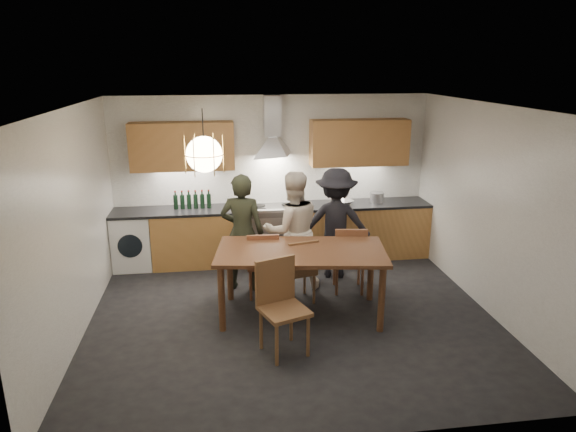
{
  "coord_description": "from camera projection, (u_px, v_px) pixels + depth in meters",
  "views": [
    {
      "loc": [
        -0.86,
        -5.78,
        3.07
      ],
      "look_at": [
        0.0,
        0.4,
        1.2
      ],
      "focal_mm": 32.0,
      "sensor_mm": 36.0,
      "label": 1
    }
  ],
  "objects": [
    {
      "name": "counter_run",
      "position": [
        276.0,
        233.0,
        8.21
      ],
      "size": [
        5.0,
        0.62,
        0.9
      ],
      "color": "tan",
      "rests_on": "ground"
    },
    {
      "name": "chair_back_right",
      "position": [
        350.0,
        256.0,
        6.99
      ],
      "size": [
        0.49,
        0.49,
        0.96
      ],
      "rotation": [
        0.0,
        0.0,
        3.01
      ],
      "color": "brown",
      "rests_on": "ground"
    },
    {
      "name": "chair_back_left",
      "position": [
        263.0,
        261.0,
        6.85
      ],
      "size": [
        0.44,
        0.44,
        0.93
      ],
      "rotation": [
        0.0,
        0.0,
        3.1
      ],
      "color": "brown",
      "rests_on": "ground"
    },
    {
      "name": "person_left",
      "position": [
        242.0,
        233.0,
        7.05
      ],
      "size": [
        0.68,
        0.53,
        1.65
      ],
      "primitive_type": "imported",
      "rotation": [
        0.0,
        0.0,
        2.89
      ],
      "color": "black",
      "rests_on": "ground"
    },
    {
      "name": "mixing_bowl",
      "position": [
        343.0,
        202.0,
        8.17
      ],
      "size": [
        0.4,
        0.4,
        0.08
      ],
      "primitive_type": "imported",
      "rotation": [
        0.0,
        0.0,
        0.39
      ],
      "color": "#ADADB0",
      "rests_on": "counter_run"
    },
    {
      "name": "ground",
      "position": [
        292.0,
        316.0,
        6.48
      ],
      "size": [
        5.0,
        5.0,
        0.0
      ],
      "primitive_type": "plane",
      "color": "black",
      "rests_on": "ground"
    },
    {
      "name": "room_shell",
      "position": [
        292.0,
        184.0,
        5.99
      ],
      "size": [
        5.02,
        4.52,
        2.61
      ],
      "color": "white",
      "rests_on": "ground"
    },
    {
      "name": "person_mid",
      "position": [
        292.0,
        231.0,
        7.1
      ],
      "size": [
        0.88,
        0.71,
        1.68
      ],
      "primitive_type": "imported",
      "rotation": [
        0.0,
        0.0,
        3.24
      ],
      "color": "beige",
      "rests_on": "ground"
    },
    {
      "name": "dining_table",
      "position": [
        301.0,
        257.0,
        6.31
      ],
      "size": [
        2.19,
        1.32,
        0.87
      ],
      "rotation": [
        0.0,
        0.0,
        -0.14
      ],
      "color": "brown",
      "rests_on": "ground"
    },
    {
      "name": "wine_bottles",
      "position": [
        192.0,
        200.0,
        7.92
      ],
      "size": [
        0.58,
        0.07,
        0.29
      ],
      "color": "black",
      "rests_on": "counter_run"
    },
    {
      "name": "stock_pot",
      "position": [
        377.0,
        198.0,
        8.29
      ],
      "size": [
        0.26,
        0.26,
        0.15
      ],
      "primitive_type": "cylinder",
      "rotation": [
        0.0,
        0.0,
        -0.23
      ],
      "color": "silver",
      "rests_on": "counter_run"
    },
    {
      "name": "wall_fixtures",
      "position": [
        273.0,
        144.0,
        7.9
      ],
      "size": [
        4.3,
        0.54,
        1.1
      ],
      "color": "#C2874A",
      "rests_on": "ground"
    },
    {
      "name": "chair_back_mid",
      "position": [
        300.0,
        267.0,
        6.69
      ],
      "size": [
        0.48,
        0.48,
        0.9
      ],
      "rotation": [
        0.0,
        0.0,
        3.36
      ],
      "color": "brown",
      "rests_on": "ground"
    },
    {
      "name": "person_right",
      "position": [
        336.0,
        223.0,
        7.5
      ],
      "size": [
        1.16,
        0.81,
        1.63
      ],
      "primitive_type": "imported",
      "rotation": [
        0.0,
        0.0,
        2.93
      ],
      "color": "black",
      "rests_on": "ground"
    },
    {
      "name": "pendant_lamp",
      "position": [
        204.0,
        154.0,
        5.65
      ],
      "size": [
        0.43,
        0.43,
        0.7
      ],
      "color": "black",
      "rests_on": "ground"
    },
    {
      "name": "range_stove",
      "position": [
        274.0,
        234.0,
        8.2
      ],
      "size": [
        0.9,
        0.6,
        0.92
      ],
      "color": "silver",
      "rests_on": "ground"
    },
    {
      "name": "chair_front",
      "position": [
        280.0,
        300.0,
        5.58
      ],
      "size": [
        0.6,
        0.6,
        1.04
      ],
      "rotation": [
        0.0,
        0.0,
        0.36
      ],
      "color": "brown",
      "rests_on": "ground"
    }
  ]
}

